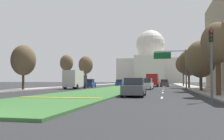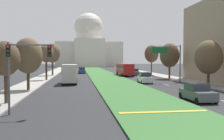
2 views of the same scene
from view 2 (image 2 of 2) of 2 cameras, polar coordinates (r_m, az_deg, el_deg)
ground_plane at (r=76.93m, az=-3.10°, el=-0.57°), size 303.89×303.89×0.00m
grass_median at (r=70.06m, az=-2.64°, el=-0.81°), size 7.43×124.32×0.14m
median_curb_nose at (r=18.93m, az=11.69°, el=-9.32°), size 6.68×0.50×0.04m
lane_dashes_right at (r=56.19m, az=6.58°, el=-1.68°), size 0.16×60.85×0.01m
sidewalk_left at (r=63.33m, az=-14.45°, el=-1.22°), size 4.00×124.32×0.15m
sidewalk_right at (r=65.94m, az=9.78°, el=-1.04°), size 4.00×124.32×0.15m
capitol_building at (r=145.30m, az=-5.29°, el=5.49°), size 36.78×24.04×31.34m
traffic_light_near_left at (r=19.17m, az=-20.06°, el=1.68°), size 3.34×0.35×5.20m
overhead_guide_sign at (r=44.21m, az=12.95°, el=3.17°), size 5.26×0.20×6.50m
street_tree_left_near at (r=23.84m, az=-23.05°, el=2.33°), size 2.46×2.46×5.62m
street_tree_left_mid at (r=33.33m, az=-18.58°, el=3.07°), size 3.60×3.60×6.72m
street_tree_right_mid at (r=39.00m, az=21.10°, el=2.70°), size 3.95×3.95×6.78m
street_tree_left_far at (r=48.93m, az=-14.74°, el=3.61°), size 2.75×2.75×6.87m
street_tree_right_far at (r=52.98m, az=12.95°, el=3.25°), size 3.99×3.99×7.34m
street_tree_left_distant at (r=62.48m, az=-13.40°, el=3.76°), size 3.76×3.76×7.93m
street_tree_right_distant at (r=64.43m, az=8.98°, el=3.64°), size 3.53×3.53×7.64m
sedan_lead_stopped at (r=25.49m, az=18.80°, el=-4.90°), size 2.05×4.33×1.72m
sedan_midblock at (r=42.59m, az=7.49°, el=-1.84°), size 2.18×4.41×1.84m
sedan_distant at (r=51.35m, az=-9.61°, el=-1.15°), size 2.19×4.50×1.81m
sedan_far_horizon at (r=62.99m, az=5.13°, el=-0.50°), size 2.07×4.29×1.74m
sedan_very_far at (r=72.23m, az=-6.87°, el=-0.12°), size 2.01×4.24×1.77m
box_truck_delivery at (r=41.33m, az=-9.61°, el=-0.84°), size 2.40×6.40×3.20m
city_bus at (r=61.65m, az=2.87°, el=0.34°), size 2.62×11.00×2.95m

